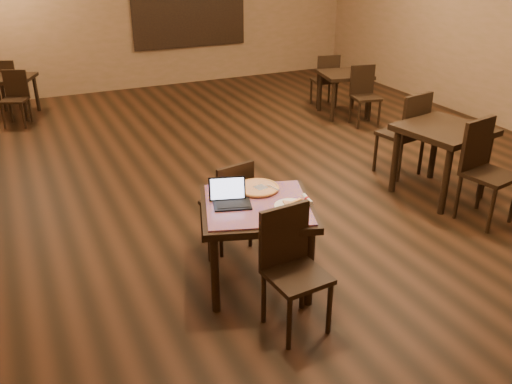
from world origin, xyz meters
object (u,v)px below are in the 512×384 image
chair_main_far (230,201)px  other_table_c_chair_far (407,130)px  other_table_c_chair_near (484,165)px  other_table_a_chair_far (326,78)px  chair_main_near (291,262)px  other_table_b_chair_near (15,95)px  tiled_table (257,214)px  laptop (230,197)px  other_table_b (11,84)px  other_table_c (443,139)px  pizza_pan (258,189)px  other_table_a_chair_near (364,92)px  other_table_a (344,80)px  other_table_b_chair_far (8,81)px

chair_main_far → other_table_c_chair_far: (2.68, 0.72, 0.10)m
other_table_c_chair_near → other_table_a_chair_far: bearing=70.0°
chair_main_near → chair_main_far: chair_main_near is taller
other_table_a_chair_far → other_table_b_chair_near: other_table_a_chair_far is taller
tiled_table → other_table_a_chair_far: bearing=70.5°
other_table_c_chair_near → laptop: bearing=169.9°
other_table_b → other_table_c: other_table_c is taller
tiled_table → other_table_b_chair_near: bearing=123.9°
tiled_table → other_table_b: tiled_table is taller
chair_main_near → other_table_b_chair_near: size_ratio=1.13×
tiled_table → other_table_c: other_table_c is taller
other_table_a_chair_far → other_table_c_chair_near: size_ratio=0.87×
chair_main_far → other_table_c_chair_far: bearing=-175.6°
other_table_b_chair_near → pizza_pan: bearing=-48.9°
tiled_table → chair_main_far: size_ratio=1.29×
other_table_a_chair_near → other_table_b: 5.82m
other_table_b_chair_near → other_table_c: (4.26, -4.95, 0.20)m
laptop → other_table_a_chair_near: size_ratio=0.38×
pizza_pan → other_table_a_chair_far: size_ratio=0.37×
chair_main_far → other_table_a_chair_far: 5.10m
chair_main_far → other_table_c_chair_far: 2.77m
chair_main_near → other_table_a_chair_far: (3.44, 5.03, -0.02)m
other_table_a → other_table_b_chair_far: (-5.09, 2.82, -0.11)m
chair_main_far → laptop: (-0.21, -0.52, 0.31)m
pizza_pan → other_table_c_chair_near: size_ratio=0.32×
chair_main_far → other_table_b_chair_far: chair_main_far is taller
chair_main_near → chair_main_far: bearing=84.2°
chair_main_near → laptop: 0.79m
pizza_pan → chair_main_near: bearing=-98.5°
other_table_b_chair_far → other_table_b: bearing=117.1°
other_table_a_chair_far → tiled_table: bearing=63.5°
pizza_pan → other_table_c: other_table_c is taller
other_table_a → other_table_c: other_table_c is taller
chair_main_near → other_table_c_chair_far: 3.34m
other_table_a → other_table_a_chair_near: other_table_a_chair_near is taller
chair_main_near → laptop: size_ratio=2.75×
chair_main_far → other_table_b_chair_near: bearing=-83.2°
laptop → other_table_a: (3.65, 3.77, -0.22)m
pizza_pan → other_table_a_chair_near: bearing=42.7°
chair_main_far → other_table_c_chair_far: other_table_c_chair_far is taller
chair_main_far → pizza_pan: (0.11, -0.38, 0.26)m
other_table_a → other_table_a_chair_near: bearing=-77.0°
tiled_table → other_table_c_chair_near: size_ratio=1.08×
other_table_c_chair_near → other_table_c_chair_far: same height
other_table_c → other_table_b: bearing=118.2°
other_table_a_chair_near → other_table_b_chair_near: size_ratio=1.08×
other_table_a → other_table_b: bearing=166.8°
other_table_c_chair_near → pizza_pan: bearing=166.7°
tiled_table → other_table_b: 6.39m
other_table_c_chair_far → other_table_c: bearing=78.6°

